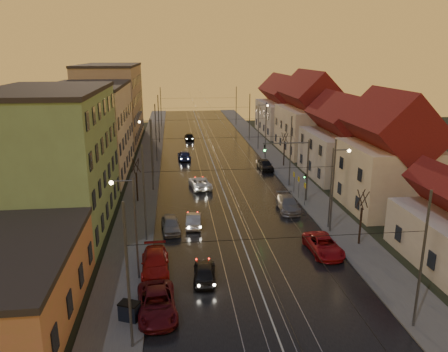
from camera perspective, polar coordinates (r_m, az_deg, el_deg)
name	(u,v)px	position (r m, az deg, el deg)	size (l,w,h in m)	color
ground	(259,286)	(33.08, 4.56, -14.17)	(160.00, 160.00, 0.00)	black
road	(211,159)	(70.27, -1.67, 2.27)	(16.00, 120.00, 0.04)	black
sidewalk_left	(148,160)	(70.14, -9.85, 2.06)	(4.00, 120.00, 0.15)	#4C4C4C
sidewalk_right	(272,157)	(71.78, 6.31, 2.52)	(4.00, 120.00, 0.15)	#4C4C4C
tram_rail_0	(198,159)	(70.11, -3.47, 2.25)	(0.06, 120.00, 0.03)	gray
tram_rail_1	(206,159)	(70.20, -2.30, 2.28)	(0.06, 120.00, 0.03)	gray
tram_rail_2	(216,158)	(70.33, -1.05, 2.32)	(0.06, 120.00, 0.03)	gray
tram_rail_3	(225,158)	(70.48, 0.11, 2.35)	(0.06, 120.00, 0.03)	gray
apartment_left_1	(52,161)	(44.78, -21.55, 1.80)	(10.00, 18.00, 13.00)	#75965F
apartment_left_2	(90,131)	(64.01, -17.11, 5.70)	(10.00, 20.00, 12.00)	beige
apartment_left_3	(112,104)	(87.36, -14.44, 9.11)	(10.00, 24.00, 14.00)	tan
house_right_1	(389,160)	(49.97, 20.77, 2.01)	(8.67, 10.20, 10.80)	beige
house_right_2	(343,143)	(61.68, 15.29, 4.19)	(9.18, 12.24, 9.20)	#B9B3AB
house_right_3	(310,118)	(75.39, 11.18, 7.39)	(9.18, 14.28, 11.50)	beige
house_right_4	(284,109)	(92.64, 7.79, 8.60)	(9.18, 16.32, 10.00)	#B9B3AB
catenary_pole_l_0	(128,279)	(25.27, -12.43, -12.96)	(0.16, 0.16, 9.00)	#595B60
catenary_pole_r_0	(422,262)	(28.96, 24.42, -10.20)	(0.16, 0.16, 9.00)	#595B60
catenary_pole_l_1	(144,194)	(39.06, -10.37, -2.34)	(0.16, 0.16, 9.00)	#595B60
catenary_pole_r_1	(333,187)	(41.54, 14.02, -1.45)	(0.16, 0.16, 9.00)	#595B60
catenary_pole_l_2	(152,156)	(53.50, -9.43, 2.66)	(0.16, 0.16, 9.00)	#595B60
catenary_pole_r_2	(290,152)	(55.34, 8.67, 3.13)	(0.16, 0.16, 9.00)	#595B60
catenary_pole_l_3	(156,133)	(68.18, -8.88, 5.52)	(0.16, 0.16, 9.00)	#595B60
catenary_pole_r_3	(266,131)	(69.63, 5.47, 5.85)	(0.16, 0.16, 9.00)	#595B60
catenary_pole_l_4	(159,119)	(82.98, -8.53, 7.36)	(0.16, 0.16, 9.00)	#595B60
catenary_pole_r_4	(250,118)	(84.17, 3.35, 7.62)	(0.16, 0.16, 9.00)	#595B60
catenary_pole_l_5	(161,107)	(100.81, -8.24, 8.85)	(0.16, 0.16, 9.00)	#595B60
catenary_pole_r_5	(236,106)	(101.80, 1.60, 9.08)	(0.16, 0.16, 9.00)	#595B60
street_lamp_0	(131,219)	(32.40, -12.03, -5.56)	(1.75, 0.32, 8.00)	#595B60
street_lamp_1	(334,180)	(42.50, 14.23, -0.53)	(1.75, 0.32, 8.00)	#595B60
street_lamp_2	(150,143)	(59.30, -9.68, 4.32)	(1.75, 0.32, 8.00)	#595B60
street_lamp_3	(260,122)	(76.43, 4.77, 7.05)	(1.75, 0.32, 8.00)	#595B60
traffic_light_mast	(299,163)	(49.54, 9.79, 1.70)	(5.30, 0.32, 7.20)	#595B60
bare_tree_0	(137,181)	(50.25, -11.34, -0.68)	(1.09, 1.09, 5.11)	black
bare_tree_1	(361,219)	(40.17, 17.46, -5.36)	(1.09, 1.09, 5.11)	black
bare_tree_2	(284,150)	(65.66, 7.87, 3.37)	(1.09, 1.09, 5.11)	black
driving_car_0	(204,272)	(33.48, -2.57, -12.37)	(1.64, 4.07, 1.39)	black
driving_car_1	(194,220)	(43.15, -3.99, -5.75)	(1.40, 4.02, 1.32)	#9E9FA3
driving_car_2	(200,183)	(54.95, -3.16, -0.90)	(2.33, 5.04, 1.40)	white
driving_car_3	(184,155)	(69.86, -5.22, 2.70)	(1.95, 4.80, 1.39)	navy
driving_car_4	(189,137)	(85.57, -4.56, 5.16)	(1.66, 4.13, 1.41)	black
parked_left_1	(157,303)	(29.96, -8.75, -16.13)	(2.47, 5.36, 1.49)	#530E16
parked_left_2	(155,263)	(35.00, -8.98, -11.13)	(2.11, 5.19, 1.51)	#9D130F
parked_left_3	(171,225)	(42.12, -6.98, -6.32)	(1.67, 4.16, 1.42)	gray
parked_right_0	(323,245)	(38.52, 12.86, -8.81)	(2.35, 5.11, 1.42)	#A41017
parked_right_1	(288,204)	(47.77, 8.37, -3.61)	(2.06, 5.06, 1.47)	gray
parked_right_2	(265,165)	(63.71, 5.39, 1.47)	(1.81, 4.49, 1.53)	black
dumpster	(129,312)	(29.56, -12.25, -16.91)	(1.20, 0.80, 1.10)	black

